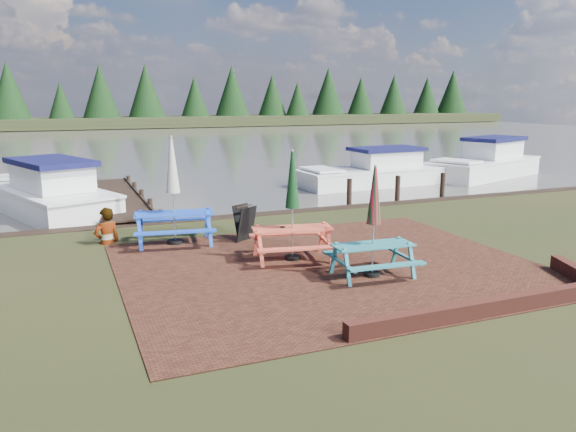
# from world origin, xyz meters

# --- Properties ---
(ground) EXTENTS (120.00, 120.00, 0.00)m
(ground) POSITION_xyz_m (0.00, 0.00, 0.00)
(ground) COLOR black
(ground) RESTS_ON ground
(paving) EXTENTS (9.00, 7.50, 0.02)m
(paving) POSITION_xyz_m (0.00, 1.00, 0.01)
(paving) COLOR #361A11
(paving) RESTS_ON ground
(brick_wall) EXTENTS (6.21, 1.79, 0.30)m
(brick_wall) POSITION_xyz_m (2.15, -2.42, 0.15)
(brick_wall) COLOR #4C1E16
(brick_wall) RESTS_ON ground
(water) EXTENTS (120.00, 60.00, 0.02)m
(water) POSITION_xyz_m (0.00, 37.00, 0.00)
(water) COLOR #45413B
(water) RESTS_ON ground
(far_treeline) EXTENTS (120.00, 10.00, 8.10)m
(far_treeline) POSITION_xyz_m (0.00, 66.00, 3.28)
(far_treeline) COLOR black
(far_treeline) RESTS_ON ground
(picnic_table_teal) EXTENTS (1.79, 1.61, 2.35)m
(picnic_table_teal) POSITION_xyz_m (0.54, 0.05, 0.82)
(picnic_table_teal) COLOR teal
(picnic_table_teal) RESTS_ON ground
(picnic_table_red) EXTENTS (2.12, 1.96, 2.54)m
(picnic_table_red) POSITION_xyz_m (-0.54, 1.83, 0.89)
(picnic_table_red) COLOR #DC5038
(picnic_table_red) RESTS_ON ground
(picnic_table_blue) EXTENTS (2.24, 2.05, 2.75)m
(picnic_table_blue) POSITION_xyz_m (-2.79, 4.30, 0.96)
(picnic_table_blue) COLOR blue
(picnic_table_blue) RESTS_ON ground
(chalkboard) EXTENTS (0.61, 0.79, 0.93)m
(chalkboard) POSITION_xyz_m (-1.01, 3.98, 0.48)
(chalkboard) COLOR black
(chalkboard) RESTS_ON ground
(jetty) EXTENTS (1.76, 9.08, 1.00)m
(jetty) POSITION_xyz_m (-3.50, 11.28, 0.11)
(jetty) COLOR black
(jetty) RESTS_ON ground
(boat_jetty) EXTENTS (4.92, 7.59, 2.08)m
(boat_jetty) POSITION_xyz_m (-5.92, 10.92, 0.42)
(boat_jetty) COLOR white
(boat_jetty) RESTS_ON ground
(boat_near) EXTENTS (6.95, 2.77, 1.85)m
(boat_near) POSITION_xyz_m (7.66, 11.95, 0.36)
(boat_near) COLOR white
(boat_near) RESTS_ON ground
(boat_far) EXTENTS (7.29, 4.59, 2.14)m
(boat_far) POSITION_xyz_m (14.13, 12.11, 0.44)
(boat_far) COLOR white
(boat_far) RESTS_ON ground
(person) EXTENTS (0.79, 0.65, 1.87)m
(person) POSITION_xyz_m (-4.41, 5.01, 0.94)
(person) COLOR gray
(person) RESTS_ON ground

